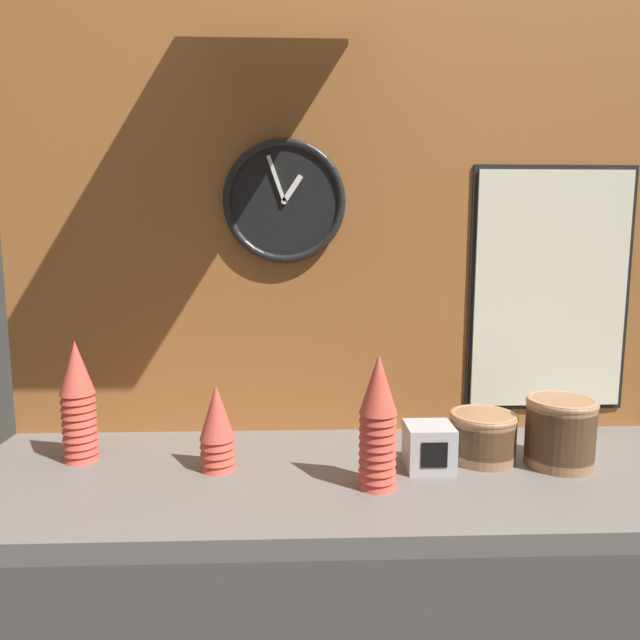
{
  "coord_description": "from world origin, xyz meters",
  "views": [
    {
      "loc": [
        -0.09,
        -1.15,
        0.49
      ],
      "look_at": [
        -0.04,
        0.04,
        0.31
      ],
      "focal_mm": 32.0,
      "sensor_mm": 36.0,
      "label": 1
    }
  ],
  "objects_px": {
    "cup_stack_center_right": "(378,421)",
    "wall_clock": "(284,201)",
    "cup_stack_far_left": "(78,401)",
    "bowl_stack_far_right": "(560,430)",
    "cup_stack_center_left": "(217,427)",
    "napkin_dispenser": "(429,446)",
    "menu_board": "(550,291)",
    "bowl_stack_right": "(483,435)"
  },
  "relations": [
    {
      "from": "cup_stack_center_right",
      "to": "napkin_dispenser",
      "type": "relative_size",
      "value": 2.69
    },
    {
      "from": "cup_stack_center_right",
      "to": "wall_clock",
      "type": "distance_m",
      "value": 0.58
    },
    {
      "from": "cup_stack_center_left",
      "to": "wall_clock",
      "type": "relative_size",
      "value": 0.63
    },
    {
      "from": "cup_stack_center_left",
      "to": "menu_board",
      "type": "xyz_separation_m",
      "value": [
        0.8,
        0.23,
        0.26
      ]
    },
    {
      "from": "wall_clock",
      "to": "menu_board",
      "type": "relative_size",
      "value": 0.48
    },
    {
      "from": "cup_stack_center_left",
      "to": "napkin_dispenser",
      "type": "bearing_deg",
      "value": -1.11
    },
    {
      "from": "bowl_stack_far_right",
      "to": "wall_clock",
      "type": "bearing_deg",
      "value": 159.03
    },
    {
      "from": "cup_stack_center_right",
      "to": "cup_stack_far_left",
      "type": "bearing_deg",
      "value": 165.77
    },
    {
      "from": "bowl_stack_right",
      "to": "wall_clock",
      "type": "distance_m",
      "value": 0.7
    },
    {
      "from": "cup_stack_far_left",
      "to": "bowl_stack_far_right",
      "type": "height_order",
      "value": "cup_stack_far_left"
    },
    {
      "from": "cup_stack_far_left",
      "to": "cup_stack_center_right",
      "type": "bearing_deg",
      "value": -14.23
    },
    {
      "from": "bowl_stack_far_right",
      "to": "napkin_dispenser",
      "type": "xyz_separation_m",
      "value": [
        -0.28,
        -0.01,
        -0.03
      ]
    },
    {
      "from": "cup_stack_center_right",
      "to": "cup_stack_center_left",
      "type": "bearing_deg",
      "value": 163.04
    },
    {
      "from": "bowl_stack_right",
      "to": "wall_clock",
      "type": "height_order",
      "value": "wall_clock"
    },
    {
      "from": "cup_stack_center_right",
      "to": "bowl_stack_right",
      "type": "height_order",
      "value": "cup_stack_center_right"
    },
    {
      "from": "cup_stack_far_left",
      "to": "cup_stack_center_left",
      "type": "xyz_separation_m",
      "value": [
        0.31,
        -0.06,
        -0.04
      ]
    },
    {
      "from": "cup_stack_far_left",
      "to": "menu_board",
      "type": "height_order",
      "value": "menu_board"
    },
    {
      "from": "cup_stack_far_left",
      "to": "wall_clock",
      "type": "distance_m",
      "value": 0.65
    },
    {
      "from": "cup_stack_far_left",
      "to": "menu_board",
      "type": "xyz_separation_m",
      "value": [
        1.11,
        0.17,
        0.22
      ]
    },
    {
      "from": "cup_stack_center_left",
      "to": "bowl_stack_right",
      "type": "relative_size",
      "value": 1.25
    },
    {
      "from": "bowl_stack_right",
      "to": "bowl_stack_far_right",
      "type": "xyz_separation_m",
      "value": [
        0.16,
        -0.03,
        0.02
      ]
    },
    {
      "from": "cup_stack_center_right",
      "to": "wall_clock",
      "type": "relative_size",
      "value": 0.91
    },
    {
      "from": "bowl_stack_right",
      "to": "menu_board",
      "type": "height_order",
      "value": "menu_board"
    },
    {
      "from": "cup_stack_center_left",
      "to": "menu_board",
      "type": "bearing_deg",
      "value": 16.3
    },
    {
      "from": "cup_stack_far_left",
      "to": "bowl_stack_right",
      "type": "distance_m",
      "value": 0.89
    },
    {
      "from": "cup_stack_far_left",
      "to": "bowl_stack_right",
      "type": "bearing_deg",
      "value": -1.96
    },
    {
      "from": "cup_stack_center_left",
      "to": "cup_stack_center_right",
      "type": "bearing_deg",
      "value": -16.96
    },
    {
      "from": "cup_stack_far_left",
      "to": "wall_clock",
      "type": "bearing_deg",
      "value": 19.98
    },
    {
      "from": "bowl_stack_right",
      "to": "menu_board",
      "type": "relative_size",
      "value": 0.24
    },
    {
      "from": "cup_stack_far_left",
      "to": "cup_stack_center_left",
      "type": "bearing_deg",
      "value": -11.27
    },
    {
      "from": "bowl_stack_far_right",
      "to": "wall_clock",
      "type": "xyz_separation_m",
      "value": [
        -0.59,
        0.23,
        0.5
      ]
    },
    {
      "from": "cup_stack_far_left",
      "to": "cup_stack_center_left",
      "type": "distance_m",
      "value": 0.32
    },
    {
      "from": "wall_clock",
      "to": "menu_board",
      "type": "distance_m",
      "value": 0.69
    },
    {
      "from": "bowl_stack_far_right",
      "to": "wall_clock",
      "type": "relative_size",
      "value": 0.5
    },
    {
      "from": "cup_stack_far_left",
      "to": "cup_stack_center_right",
      "type": "xyz_separation_m",
      "value": [
        0.63,
        -0.16,
        0.0
      ]
    },
    {
      "from": "bowl_stack_right",
      "to": "bowl_stack_far_right",
      "type": "distance_m",
      "value": 0.16
    },
    {
      "from": "cup_stack_center_right",
      "to": "bowl_stack_far_right",
      "type": "height_order",
      "value": "cup_stack_center_right"
    },
    {
      "from": "cup_stack_center_left",
      "to": "bowl_stack_right",
      "type": "height_order",
      "value": "cup_stack_center_left"
    },
    {
      "from": "bowl_stack_far_right",
      "to": "menu_board",
      "type": "bearing_deg",
      "value": 74.47
    },
    {
      "from": "cup_stack_far_left",
      "to": "napkin_dispenser",
      "type": "distance_m",
      "value": 0.77
    },
    {
      "from": "bowl_stack_far_right",
      "to": "menu_board",
      "type": "xyz_separation_m",
      "value": [
        0.07,
        0.24,
        0.28
      ]
    },
    {
      "from": "menu_board",
      "to": "napkin_dispenser",
      "type": "relative_size",
      "value": 6.12
    }
  ]
}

